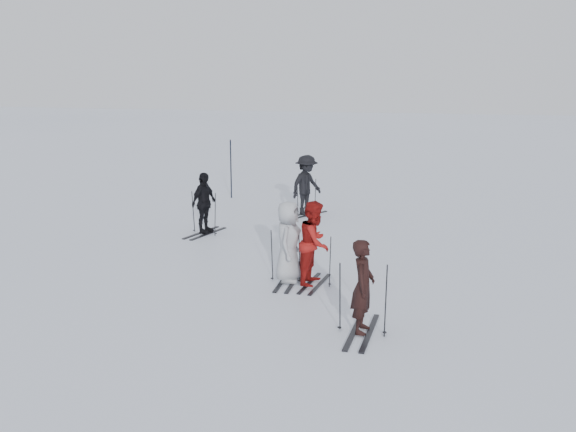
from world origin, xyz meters
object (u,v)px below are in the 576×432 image
object	(u,v)px
skier_red	(315,244)
skier_uphill_far	(306,186)
skier_uphill_left	(204,204)
piste_marker	(231,169)
skier_near_dark	(363,288)
skier_grey	(288,243)

from	to	relation	value
skier_red	skier_uphill_far	xyz separation A→B (m)	(-1.74, 6.85, 0.05)
skier_red	skier_uphill_far	size ratio (longest dim) A/B	0.95
skier_uphill_left	skier_uphill_far	distance (m)	3.93
skier_uphill_far	skier_uphill_left	bearing A→B (deg)	173.72
skier_uphill_far	piste_marker	distance (m)	4.00
piste_marker	skier_red	bearing A→B (deg)	-60.47
skier_uphill_far	piste_marker	size ratio (longest dim) A/B	0.90
skier_near_dark	piste_marker	distance (m)	13.17
skier_uphill_left	skier_uphill_far	size ratio (longest dim) A/B	0.91
skier_grey	piste_marker	world-z (taller)	piste_marker
skier_uphill_left	piste_marker	xyz separation A→B (m)	(-1.04, 5.34, 0.20)
skier_near_dark	skier_red	world-z (taller)	skier_red
skier_uphill_left	skier_red	bearing A→B (deg)	-117.51
skier_near_dark	piste_marker	size ratio (longest dim) A/B	0.79
skier_red	skier_grey	xyz separation A→B (m)	(-0.61, 0.04, -0.02)
piste_marker	skier_uphill_far	bearing A→B (deg)	-32.72
skier_near_dark	skier_grey	bearing A→B (deg)	40.65
skier_uphill_left	piste_marker	world-z (taller)	piste_marker
skier_near_dark	skier_uphill_left	distance (m)	8.19
skier_red	skier_uphill_left	bearing A→B (deg)	52.96
skier_near_dark	skier_uphill_far	bearing A→B (deg)	20.28
skier_grey	skier_uphill_left	bearing A→B (deg)	41.48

